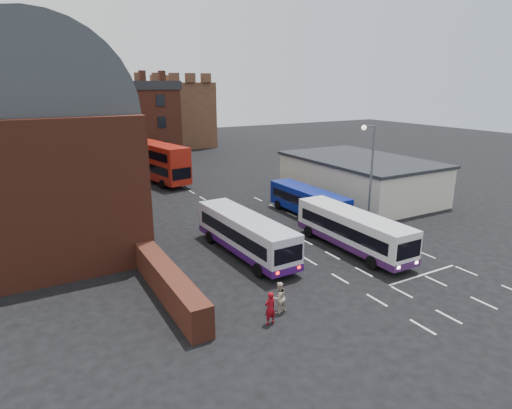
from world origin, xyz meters
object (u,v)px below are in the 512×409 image
bus_red_double (157,162)px  pedestrian_red (270,308)px  bus_blue (308,201)px  street_lamp (370,167)px  bus_white_inbound (353,228)px  pedestrian_beige (279,297)px  bus_white_outbound (245,232)px

bus_red_double → pedestrian_red: 35.33m
bus_blue → street_lamp: bearing=114.1°
bus_white_inbound → pedestrian_red: (-10.51, -5.68, -0.79)m
bus_white_inbound → bus_red_double: size_ratio=0.85×
bus_red_double → pedestrian_red: bus_red_double is taller
bus_blue → pedestrian_red: bus_blue is taller
bus_red_double → street_lamp: (10.04, -26.13, 2.74)m
bus_white_inbound → pedestrian_beige: size_ratio=5.92×
bus_white_inbound → bus_red_double: bus_red_double is taller
pedestrian_red → bus_red_double: bearing=-102.8°
bus_white_outbound → bus_white_inbound: 7.89m
bus_white_outbound → bus_blue: (9.28, 5.12, -0.15)m
bus_white_outbound → bus_red_double: size_ratio=0.86×
pedestrian_red → street_lamp: bearing=-154.2°
pedestrian_beige → street_lamp: bearing=-155.6°
bus_red_double → pedestrian_beige: size_ratio=6.98×
bus_blue → street_lamp: size_ratio=1.09×
bus_red_double → pedestrian_beige: bearing=73.6°
bus_white_inbound → bus_blue: (2.03, 8.22, -0.14)m
bus_white_inbound → pedestrian_beige: 10.74m
bus_white_outbound → pedestrian_beige: bus_white_outbound is taller
bus_red_double → bus_white_inbound: bearing=91.0°
bus_white_inbound → street_lamp: (4.37, 3.15, 3.61)m
bus_white_outbound → bus_white_inbound: (7.25, -3.10, -0.01)m
bus_white_outbound → bus_white_inbound: bus_white_outbound is taller
bus_white_outbound → pedestrian_beige: bearing=-107.7°
bus_white_outbound → street_lamp: 12.17m
bus_white_inbound → bus_red_double: bearing=-78.8°
pedestrian_beige → pedestrian_red: bearing=30.2°
bus_white_outbound → bus_blue: 10.60m
street_lamp → pedestrian_beige: street_lamp is taller
bus_white_inbound → pedestrian_red: bus_white_inbound is taller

